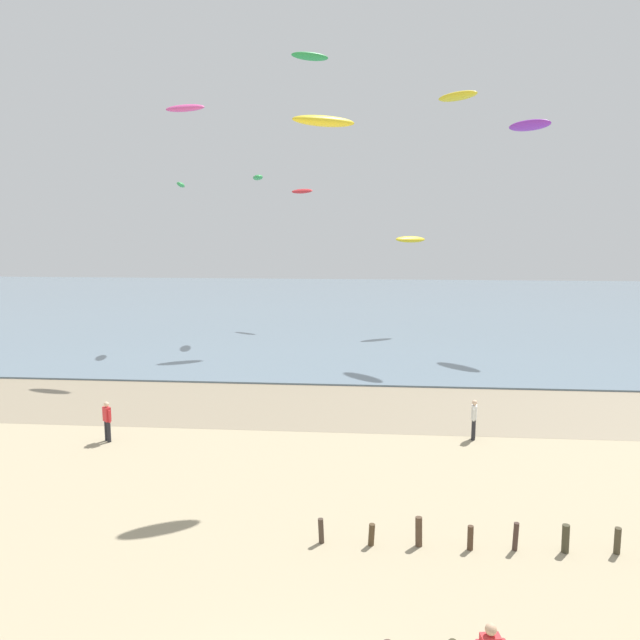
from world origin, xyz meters
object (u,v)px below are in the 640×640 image
Objects in this scene: kite_aloft_1 at (258,178)px; kite_aloft_5 at (185,108)px; kite_aloft_7 at (324,121)px; kite_aloft_6 at (181,185)px; kite_aloft_3 at (302,191)px; kite_aloft_4 at (310,56)px; kite_aloft_9 at (530,125)px; kite_aloft_0 at (458,96)px; person_nearest_camera at (474,418)px; person_mid_beach at (107,420)px; kite_aloft_2 at (410,239)px.

kite_aloft_5 is (-2.68, -10.07, 3.49)m from kite_aloft_1.
kite_aloft_1 is at bearing -103.90° from kite_aloft_7.
kite_aloft_3 is at bearing -53.86° from kite_aloft_6.
kite_aloft_7 is at bearing -168.09° from kite_aloft_6.
kite_aloft_4 is 17.10m from kite_aloft_9.
kite_aloft_1 is at bearing 26.06° from kite_aloft_0.
kite_aloft_5 is (-16.16, 13.77, 15.30)m from person_nearest_camera.
kite_aloft_3 is at bearing -37.41° from kite_aloft_1.
kite_aloft_4 is 13.15m from kite_aloft_5.
kite_aloft_0 is at bearing -53.38° from kite_aloft_4.
kite_aloft_5 is at bearing 93.30° from person_mid_beach.
person_nearest_camera is 15.36m from person_mid_beach.
kite_aloft_6 reaches higher than person_nearest_camera.
person_mid_beach is at bearing 96.29° from kite_aloft_0.
kite_aloft_9 is at bearing -66.09° from kite_aloft_2.
kite_aloft_5 reaches higher than kite_aloft_3.
kite_aloft_9 is (21.92, 22.57, 15.09)m from person_mid_beach.
kite_aloft_3 is at bearing 109.52° from person_nearest_camera.
kite_aloft_2 is 18.73m from kite_aloft_6.
kite_aloft_4 reaches higher than kite_aloft_3.
person_mid_beach is 31.65m from kite_aloft_2.
kite_aloft_7 is (-7.38, -21.19, -4.95)m from kite_aloft_0.
kite_aloft_7 is (-4.87, -28.54, 4.80)m from kite_aloft_2.
kite_aloft_1 is at bearing 119.49° from person_nearest_camera.
person_nearest_camera is 0.89× the size of kite_aloft_6.
kite_aloft_5 is 1.41× the size of kite_aloft_6.
person_nearest_camera is at bearing 173.33° from kite_aloft_7.
kite_aloft_0 is at bearing -105.21° from kite_aloft_2.
person_mid_beach is 24.23m from kite_aloft_6.
kite_aloft_4 is at bearing 111.51° from person_nearest_camera.
kite_aloft_2 is 0.96× the size of kite_aloft_4.
kite_aloft_3 reaches higher than kite_aloft_2.
kite_aloft_4 is at bearing 38.57° from kite_aloft_9.
kite_aloft_2 is 29.35m from kite_aloft_7.
kite_aloft_1 reaches higher than person_mid_beach.
kite_aloft_4 is (-9.28, 23.56, 20.75)m from person_nearest_camera.
person_nearest_camera is 0.63× the size of kite_aloft_5.
kite_aloft_5 is 1.11× the size of kite_aloft_7.
person_mid_beach is at bearing 93.50° from kite_aloft_9.
kite_aloft_3 is (-10.69, 30.16, 11.08)m from person_nearest_camera.
kite_aloft_0 is 1.06× the size of kite_aloft_4.
person_nearest_camera is at bearing -39.23° from kite_aloft_3.
person_mid_beach is at bearing -35.78° from kite_aloft_7.
kite_aloft_3 is 0.67× the size of kite_aloft_9.
kite_aloft_3 is at bearing -111.52° from kite_aloft_7.
kite_aloft_2 is 11.11m from kite_aloft_3.
person_mid_beach is 28.06m from kite_aloft_1.
kite_aloft_2 is 1.51× the size of kite_aloft_6.
kite_aloft_6 is (-19.71, 1.18, -5.67)m from kite_aloft_0.
kite_aloft_1 is 6.95m from kite_aloft_3.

